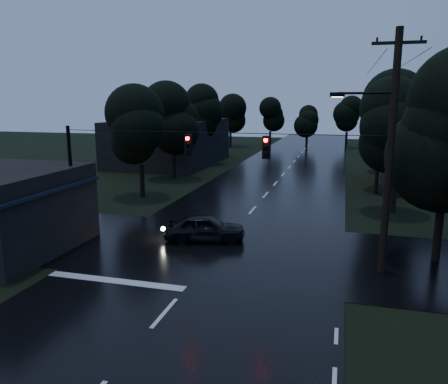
% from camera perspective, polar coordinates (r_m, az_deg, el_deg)
% --- Properties ---
extents(main_road, '(12.00, 120.00, 0.02)m').
position_cam_1_polar(main_road, '(38.93, 6.73, 1.09)').
color(main_road, black).
rests_on(main_road, ground).
extents(cross_street, '(60.00, 9.00, 0.02)m').
position_cam_1_polar(cross_street, '(21.85, -0.54, -7.40)').
color(cross_street, black).
rests_on(cross_street, ground).
extents(building_far_right, '(10.00, 14.00, 4.40)m').
position_cam_1_polar(building_far_right, '(42.96, 26.49, 3.90)').
color(building_far_right, black).
rests_on(building_far_right, ground).
extents(building_far_left, '(10.00, 16.00, 5.00)m').
position_cam_1_polar(building_far_left, '(51.94, -7.01, 6.54)').
color(building_far_left, black).
rests_on(building_far_left, ground).
extents(utility_pole_main, '(3.50, 0.30, 10.00)m').
position_cam_1_polar(utility_pole_main, '(19.02, 20.63, 5.22)').
color(utility_pole_main, black).
rests_on(utility_pole_main, ground).
extents(utility_pole_far, '(2.00, 0.30, 7.50)m').
position_cam_1_polar(utility_pole_far, '(36.09, 19.58, 5.87)').
color(utility_pole_far, black).
rests_on(utility_pole_far, ground).
extents(anchor_pole_left, '(0.18, 0.18, 6.00)m').
position_cam_1_polar(anchor_pole_left, '(23.36, -19.25, 0.81)').
color(anchor_pole_left, black).
rests_on(anchor_pole_left, ground).
extents(span_signals, '(15.00, 0.37, 1.12)m').
position_cam_1_polar(span_signals, '(19.61, 0.19, 6.11)').
color(span_signals, black).
rests_on(span_signals, ground).
extents(tree_left_a, '(3.92, 3.92, 8.26)m').
position_cam_1_polar(tree_left_a, '(33.31, -10.91, 8.25)').
color(tree_left_a, black).
rests_on(tree_left_a, ground).
extents(tree_left_b, '(4.20, 4.20, 8.85)m').
position_cam_1_polar(tree_left_b, '(40.83, -6.70, 9.53)').
color(tree_left_b, black).
rests_on(tree_left_b, ground).
extents(tree_left_c, '(4.48, 4.48, 9.44)m').
position_cam_1_polar(tree_left_c, '(50.42, -3.04, 10.44)').
color(tree_left_c, black).
rests_on(tree_left_c, ground).
extents(tree_right_a, '(4.20, 4.20, 8.85)m').
position_cam_1_polar(tree_right_a, '(30.07, 21.93, 7.97)').
color(tree_right_a, black).
rests_on(tree_right_a, ground).
extents(tree_right_b, '(4.48, 4.48, 9.44)m').
position_cam_1_polar(tree_right_b, '(38.07, 21.57, 9.20)').
color(tree_right_b, black).
rests_on(tree_right_b, ground).
extents(tree_right_c, '(4.76, 4.76, 10.03)m').
position_cam_1_polar(tree_right_c, '(48.07, 21.11, 10.06)').
color(tree_right_c, black).
rests_on(tree_right_c, ground).
extents(car, '(4.45, 2.65, 1.42)m').
position_cam_1_polar(car, '(22.85, -2.53, -4.68)').
color(car, black).
rests_on(car, ground).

